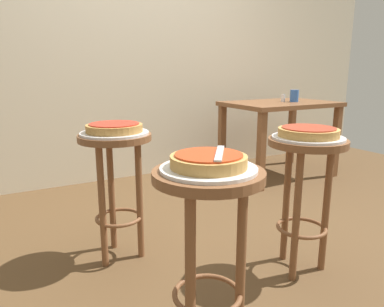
{
  "coord_description": "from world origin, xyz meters",
  "views": [
    {
      "loc": [
        -1.25,
        -1.73,
        1.04
      ],
      "look_at": [
        -0.42,
        -0.21,
        0.64
      ],
      "focal_mm": 33.75,
      "sensor_mm": 36.0,
      "label": 1
    }
  ],
  "objects_px": {
    "pizza_foreground": "(209,161)",
    "stool_leftside": "(116,168)",
    "stool_middle": "(305,175)",
    "dining_table": "(280,114)",
    "serving_plate_foreground": "(209,169)",
    "serving_plate_middle": "(308,138)",
    "pizza_middle": "(308,132)",
    "serving_plate_leftside": "(115,133)",
    "cup_near_edge": "(294,96)",
    "condiment_shaker": "(283,98)",
    "pizza_leftside": "(114,128)",
    "pizza_server_knife": "(220,153)",
    "stool_foreground": "(208,221)"
  },
  "relations": [
    {
      "from": "pizza_middle",
      "to": "stool_leftside",
      "type": "relative_size",
      "value": 0.41
    },
    {
      "from": "stool_middle",
      "to": "condiment_shaker",
      "type": "relative_size",
      "value": 10.03
    },
    {
      "from": "stool_leftside",
      "to": "pizza_leftside",
      "type": "height_order",
      "value": "pizza_leftside"
    },
    {
      "from": "stool_foreground",
      "to": "serving_plate_foreground",
      "type": "height_order",
      "value": "serving_plate_foreground"
    },
    {
      "from": "pizza_foreground",
      "to": "serving_plate_middle",
      "type": "bearing_deg",
      "value": 19.0
    },
    {
      "from": "pizza_middle",
      "to": "serving_plate_middle",
      "type": "bearing_deg",
      "value": 0.0
    },
    {
      "from": "pizza_foreground",
      "to": "stool_leftside",
      "type": "bearing_deg",
      "value": 94.34
    },
    {
      "from": "stool_foreground",
      "to": "serving_plate_foreground",
      "type": "xyz_separation_m",
      "value": [
        0.0,
        0.0,
        0.19
      ]
    },
    {
      "from": "pizza_middle",
      "to": "cup_near_edge",
      "type": "distance_m",
      "value": 1.82
    },
    {
      "from": "cup_near_edge",
      "to": "pizza_server_knife",
      "type": "height_order",
      "value": "cup_near_edge"
    },
    {
      "from": "pizza_leftside",
      "to": "condiment_shaker",
      "type": "relative_size",
      "value": 4.19
    },
    {
      "from": "serving_plate_leftside",
      "to": "condiment_shaker",
      "type": "distance_m",
      "value": 2.1
    },
    {
      "from": "serving_plate_middle",
      "to": "stool_leftside",
      "type": "bearing_deg",
      "value": 143.2
    },
    {
      "from": "serving_plate_middle",
      "to": "pizza_leftside",
      "type": "xyz_separation_m",
      "value": [
        -0.79,
        0.59,
        0.03
      ]
    },
    {
      "from": "pizza_middle",
      "to": "serving_plate_leftside",
      "type": "bearing_deg",
      "value": 143.2
    },
    {
      "from": "condiment_shaker",
      "to": "pizza_middle",
      "type": "bearing_deg",
      "value": -128.95
    },
    {
      "from": "serving_plate_foreground",
      "to": "condiment_shaker",
      "type": "xyz_separation_m",
      "value": [
        1.87,
        1.67,
        0.06
      ]
    },
    {
      "from": "stool_foreground",
      "to": "cup_near_edge",
      "type": "distance_m",
      "value": 2.54
    },
    {
      "from": "pizza_leftside",
      "to": "pizza_server_knife",
      "type": "bearing_deg",
      "value": -83.78
    },
    {
      "from": "pizza_middle",
      "to": "serving_plate_leftside",
      "type": "xyz_separation_m",
      "value": [
        -0.79,
        0.59,
        -0.03
      ]
    },
    {
      "from": "serving_plate_foreground",
      "to": "serving_plate_leftside",
      "type": "height_order",
      "value": "same"
    },
    {
      "from": "dining_table",
      "to": "condiment_shaker",
      "type": "height_order",
      "value": "condiment_shaker"
    },
    {
      "from": "serving_plate_foreground",
      "to": "pizza_leftside",
      "type": "xyz_separation_m",
      "value": [
        -0.06,
        0.84,
        0.03
      ]
    },
    {
      "from": "dining_table",
      "to": "pizza_server_knife",
      "type": "distance_m",
      "value": 2.47
    },
    {
      "from": "pizza_foreground",
      "to": "pizza_server_knife",
      "type": "distance_m",
      "value": 0.04
    },
    {
      "from": "cup_near_edge",
      "to": "condiment_shaker",
      "type": "bearing_deg",
      "value": 142.15
    },
    {
      "from": "pizza_foreground",
      "to": "pizza_server_knife",
      "type": "xyz_separation_m",
      "value": [
        0.03,
        -0.02,
        0.03
      ]
    },
    {
      "from": "serving_plate_middle",
      "to": "condiment_shaker",
      "type": "height_order",
      "value": "condiment_shaker"
    },
    {
      "from": "stool_middle",
      "to": "condiment_shaker",
      "type": "bearing_deg",
      "value": 51.05
    },
    {
      "from": "pizza_foreground",
      "to": "pizza_leftside",
      "type": "xyz_separation_m",
      "value": [
        -0.06,
        0.84,
        0.0
      ]
    },
    {
      "from": "stool_foreground",
      "to": "pizza_middle",
      "type": "bearing_deg",
      "value": 19.0
    },
    {
      "from": "serving_plate_middle",
      "to": "stool_leftside",
      "type": "relative_size",
      "value": 0.5
    },
    {
      "from": "serving_plate_foreground",
      "to": "stool_middle",
      "type": "bearing_deg",
      "value": 19.0
    },
    {
      "from": "pizza_foreground",
      "to": "pizza_server_knife",
      "type": "height_order",
      "value": "pizza_server_knife"
    },
    {
      "from": "stool_foreground",
      "to": "pizza_foreground",
      "type": "height_order",
      "value": "pizza_foreground"
    },
    {
      "from": "stool_foreground",
      "to": "serving_plate_middle",
      "type": "distance_m",
      "value": 0.79
    },
    {
      "from": "pizza_middle",
      "to": "pizza_leftside",
      "type": "height_order",
      "value": "same"
    },
    {
      "from": "dining_table",
      "to": "serving_plate_middle",
      "type": "bearing_deg",
      "value": -128.17
    },
    {
      "from": "pizza_foreground",
      "to": "pizza_middle",
      "type": "xyz_separation_m",
      "value": [
        0.73,
        0.25,
        -0.0
      ]
    },
    {
      "from": "pizza_server_knife",
      "to": "cup_near_edge",
      "type": "bearing_deg",
      "value": -13.78
    },
    {
      "from": "serving_plate_foreground",
      "to": "pizza_foreground",
      "type": "xyz_separation_m",
      "value": [
        0.0,
        0.0,
        0.03
      ]
    },
    {
      "from": "stool_middle",
      "to": "stool_leftside",
      "type": "relative_size",
      "value": 1.0
    },
    {
      "from": "serving_plate_leftside",
      "to": "pizza_server_knife",
      "type": "bearing_deg",
      "value": -83.78
    },
    {
      "from": "serving_plate_foreground",
      "to": "cup_near_edge",
      "type": "distance_m",
      "value": 2.53
    },
    {
      "from": "serving_plate_foreground",
      "to": "condiment_shaker",
      "type": "distance_m",
      "value": 2.51
    },
    {
      "from": "stool_middle",
      "to": "pizza_leftside",
      "type": "height_order",
      "value": "pizza_leftside"
    },
    {
      "from": "stool_middle",
      "to": "dining_table",
      "type": "relative_size",
      "value": 0.68
    },
    {
      "from": "condiment_shaker",
      "to": "stool_middle",
      "type": "bearing_deg",
      "value": -128.95
    },
    {
      "from": "pizza_server_knife",
      "to": "serving_plate_middle",
      "type": "bearing_deg",
      "value": -32.69
    },
    {
      "from": "pizza_foreground",
      "to": "pizza_server_knife",
      "type": "relative_size",
      "value": 1.19
    }
  ]
}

